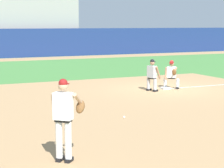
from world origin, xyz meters
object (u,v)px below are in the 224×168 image
at_px(first_base_bag, 165,88).
at_px(first_baseman, 172,73).
at_px(pitcher, 65,115).
at_px(baseball, 124,117).
at_px(baserunner, 152,74).

bearing_deg(first_base_bag, first_baseman, -3.55).
distance_m(pitcher, first_baseman, 11.59).
bearing_deg(first_base_bag, baseball, -133.59).
xyz_separation_m(first_base_bag, first_baseman, (0.33, -0.02, 0.69)).
bearing_deg(first_baseman, pitcher, -134.63).
xyz_separation_m(first_base_bag, pitcher, (-7.81, -8.26, 1.01)).
distance_m(baseball, pitcher, 4.80).
height_order(baseball, baserunner, baserunner).
xyz_separation_m(pitcher, first_baseman, (8.14, 8.24, -0.33)).
height_order(baseball, first_baseman, first_baseman).
xyz_separation_m(first_baseman, baserunner, (-1.20, -0.25, 0.06)).
distance_m(first_base_bag, pitcher, 11.41).
relative_size(first_baseman, baserunner, 0.92).
bearing_deg(baserunner, first_baseman, 11.65).
distance_m(baseball, first_baseman, 6.93).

